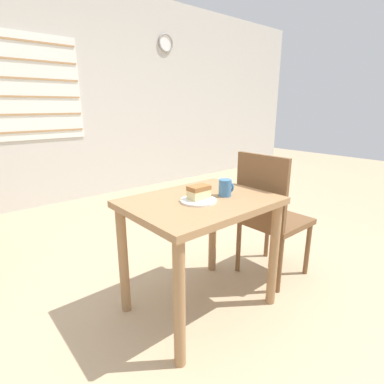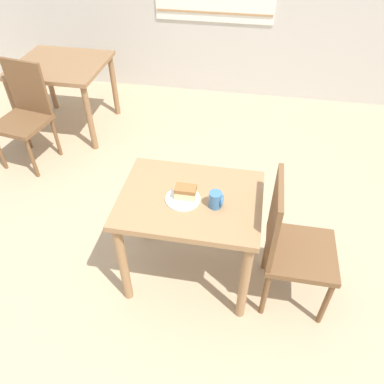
# 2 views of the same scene
# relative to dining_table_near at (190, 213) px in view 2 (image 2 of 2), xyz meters

# --- Properties ---
(ground_plane) EXTENTS (14.00, 14.00, 0.00)m
(ground_plane) POSITION_rel_dining_table_near_xyz_m (-0.09, -0.15, -0.60)
(ground_plane) COLOR tan
(dining_table_near) EXTENTS (0.87, 0.66, 0.74)m
(dining_table_near) POSITION_rel_dining_table_near_xyz_m (0.00, 0.00, 0.00)
(dining_table_near) COLOR #9E754C
(dining_table_near) RESTS_ON ground_plane
(dining_table_far) EXTENTS (0.89, 0.83, 0.73)m
(dining_table_far) POSITION_rel_dining_table_near_xyz_m (-1.66, 1.73, 0.02)
(dining_table_far) COLOR olive
(dining_table_far) RESTS_ON ground_plane
(chair_near_window) EXTENTS (0.43, 0.43, 0.95)m
(chair_near_window) POSITION_rel_dining_table_near_xyz_m (0.63, -0.06, -0.09)
(chair_near_window) COLOR brown
(chair_near_window) RESTS_ON ground_plane
(chair_far_corner) EXTENTS (0.50, 0.50, 0.95)m
(chair_far_corner) POSITION_rel_dining_table_near_xyz_m (-1.77, 1.11, -0.09)
(chair_far_corner) COLOR brown
(chair_far_corner) RESTS_ON ground_plane
(plate) EXTENTS (0.21, 0.21, 0.01)m
(plate) POSITION_rel_dining_table_near_xyz_m (-0.04, -0.03, 0.14)
(plate) COLOR white
(plate) RESTS_ON dining_table_near
(cake_slice) EXTENTS (0.13, 0.08, 0.08)m
(cake_slice) POSITION_rel_dining_table_near_xyz_m (-0.03, -0.01, 0.18)
(cake_slice) COLOR beige
(cake_slice) RESTS_ON plate
(coffee_mug) EXTENTS (0.08, 0.08, 0.10)m
(coffee_mug) POSITION_rel_dining_table_near_xyz_m (0.16, -0.05, 0.18)
(coffee_mug) COLOR teal
(coffee_mug) RESTS_ON dining_table_near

